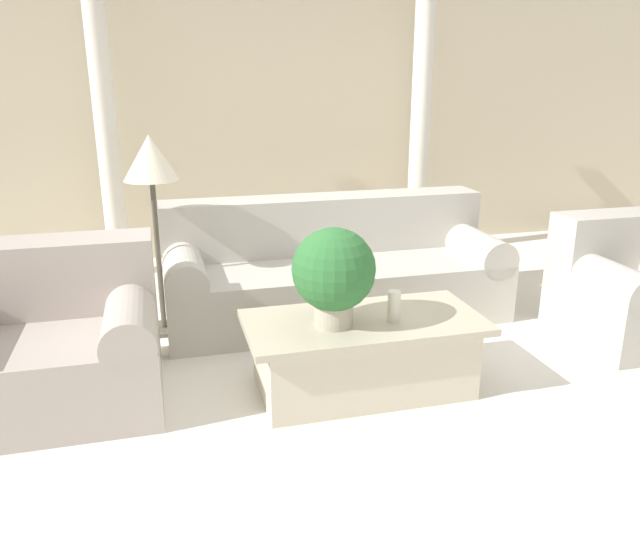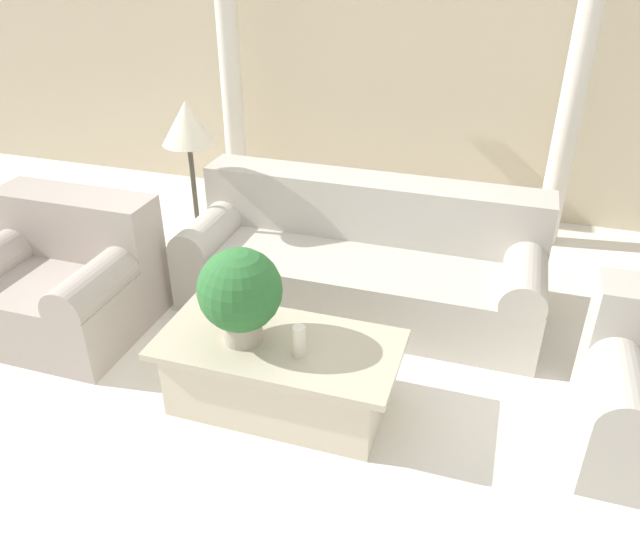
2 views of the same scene
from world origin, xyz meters
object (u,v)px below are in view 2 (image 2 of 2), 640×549
(sofa_long, at_px, (362,259))
(coffee_table, at_px, (280,372))
(floor_lamp, at_px, (188,135))
(potted_plant, at_px, (240,292))
(loveseat, at_px, (63,277))

(sofa_long, xyz_separation_m, coffee_table, (-0.16, -1.22, -0.12))
(sofa_long, distance_m, coffee_table, 1.24)
(coffee_table, distance_m, floor_lamp, 1.84)
(potted_plant, relative_size, floor_lamp, 0.40)
(loveseat, distance_m, floor_lamp, 1.28)
(coffee_table, relative_size, floor_lamp, 0.98)
(sofa_long, relative_size, floor_lamp, 1.80)
(sofa_long, bearing_deg, floor_lamp, -177.68)
(sofa_long, xyz_separation_m, floor_lamp, (-1.25, -0.05, 0.80))
(sofa_long, bearing_deg, loveseat, -154.50)
(sofa_long, relative_size, loveseat, 2.21)
(loveseat, bearing_deg, potted_plant, -14.49)
(potted_plant, bearing_deg, loveseat, 165.51)
(loveseat, relative_size, floor_lamp, 0.82)
(loveseat, xyz_separation_m, coffee_table, (1.68, -0.35, -0.13))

